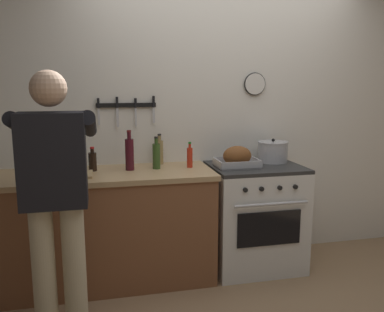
% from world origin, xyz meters
% --- Properties ---
extents(wall_back, '(6.00, 0.13, 2.60)m').
position_xyz_m(wall_back, '(0.00, 1.35, 1.30)').
color(wall_back, white).
rests_on(wall_back, ground).
extents(counter_block, '(2.03, 0.65, 0.90)m').
position_xyz_m(counter_block, '(-1.20, 0.99, 0.45)').
color(counter_block, brown).
rests_on(counter_block, ground).
extents(stove, '(0.76, 0.67, 0.90)m').
position_xyz_m(stove, '(0.22, 0.99, 0.45)').
color(stove, white).
rests_on(stove, ground).
extents(person_cook, '(0.51, 0.63, 1.66)m').
position_xyz_m(person_cook, '(-1.34, 0.31, 0.95)').
color(person_cook, '#C6B793').
rests_on(person_cook, ground).
extents(roasting_pan, '(0.35, 0.26, 0.18)m').
position_xyz_m(roasting_pan, '(0.04, 0.96, 0.98)').
color(roasting_pan, '#B7B7BC').
rests_on(roasting_pan, stove).
extents(stock_pot, '(0.26, 0.26, 0.21)m').
position_xyz_m(stock_pot, '(0.42, 1.11, 0.99)').
color(stock_pot, '#B7B7BC').
rests_on(stock_pot, stove).
extents(cutting_board, '(0.36, 0.24, 0.02)m').
position_xyz_m(cutting_board, '(-1.31, 0.91, 0.91)').
color(cutting_board, tan).
rests_on(cutting_board, counter_block).
extents(bottle_vinegar, '(0.06, 0.06, 0.26)m').
position_xyz_m(bottle_vinegar, '(-0.57, 1.23, 1.01)').
color(bottle_vinegar, '#997F4C').
rests_on(bottle_vinegar, counter_block).
extents(bottle_olive_oil, '(0.06, 0.06, 0.26)m').
position_xyz_m(bottle_olive_oil, '(-0.62, 1.04, 1.01)').
color(bottle_olive_oil, '#385623').
rests_on(bottle_olive_oil, counter_block).
extents(bottle_hot_sauce, '(0.05, 0.05, 0.21)m').
position_xyz_m(bottle_hot_sauce, '(-0.34, 1.04, 0.99)').
color(bottle_hot_sauce, red).
rests_on(bottle_hot_sauce, counter_block).
extents(bottle_soy_sauce, '(0.06, 0.06, 0.19)m').
position_xyz_m(bottle_soy_sauce, '(-1.12, 1.07, 0.98)').
color(bottle_soy_sauce, black).
rests_on(bottle_soy_sauce, counter_block).
extents(bottle_dish_soap, '(0.07, 0.07, 0.24)m').
position_xyz_m(bottle_dish_soap, '(-1.34, 1.03, 1.00)').
color(bottle_dish_soap, '#338CCC').
rests_on(bottle_dish_soap, counter_block).
extents(bottle_wine_red, '(0.07, 0.07, 0.32)m').
position_xyz_m(bottle_wine_red, '(-0.84, 1.04, 1.03)').
color(bottle_wine_red, '#47141E').
rests_on(bottle_wine_red, counter_block).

